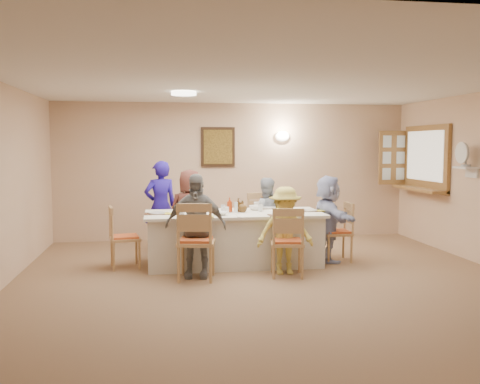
{
  "coord_description": "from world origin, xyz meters",
  "views": [
    {
      "loc": [
        -1.35,
        -6.27,
        1.73
      ],
      "look_at": [
        -0.2,
        1.4,
        1.05
      ],
      "focal_mm": 40.0,
      "sensor_mm": 36.0,
      "label": 1
    }
  ],
  "objects": [
    {
      "name": "plate_le",
      "position": [
        -1.4,
        1.33,
        0.77
      ],
      "size": [
        0.24,
        0.24,
        0.02
      ],
      "primitive_type": "cylinder",
      "color": "white",
      "rests_on": "dining_table"
    },
    {
      "name": "bowl_b",
      "position": [
        0.07,
        1.57,
        0.79
      ],
      "size": [
        0.23,
        0.23,
        0.07
      ],
      "primitive_type": "imported",
      "rotation": [
        0.0,
        0.0,
        -0.03
      ],
      "color": "white",
      "rests_on": "dining_table"
    },
    {
      "name": "shutter_door",
      "position": [
        2.95,
        3.16,
        1.5
      ],
      "size": [
        0.55,
        0.04,
        1.0
      ],
      "primitive_type": "cube",
      "color": "olive",
      "rests_on": "room_walls"
    },
    {
      "name": "plate_fl",
      "position": [
        -0.9,
        0.91,
        0.77
      ],
      "size": [
        0.26,
        0.26,
        0.02
      ],
      "primitive_type": "cylinder",
      "color": "white",
      "rests_on": "dining_table"
    },
    {
      "name": "napkin_br",
      "position": [
        0.48,
        1.7,
        0.77
      ],
      "size": [
        0.13,
        0.13,
        0.01
      ],
      "primitive_type": "cube",
      "color": "yellow",
      "rests_on": "dining_table"
    },
    {
      "name": "placemat_re",
      "position": [
        0.82,
        1.33,
        0.76
      ],
      "size": [
        0.34,
        0.25,
        0.01
      ],
      "primitive_type": "cube",
      "color": "#472B19",
      "rests_on": "dining_table"
    },
    {
      "name": "napkin_fl",
      "position": [
        -0.72,
        0.86,
        0.77
      ],
      "size": [
        0.15,
        0.15,
        0.01
      ],
      "primitive_type": "cube",
      "color": "yellow",
      "rests_on": "dining_table"
    },
    {
      "name": "napkin_re",
      "position": [
        1.0,
        1.28,
        0.77
      ],
      "size": [
        0.13,
        0.13,
        0.01
      ],
      "primitive_type": "cube",
      "color": "yellow",
      "rests_on": "dining_table"
    },
    {
      "name": "condiment_malt",
      "position": [
        -0.17,
        1.33,
        0.85
      ],
      "size": [
        0.18,
        0.18,
        0.17
      ],
      "primitive_type": "imported",
      "rotation": [
        0.0,
        0.0,
        0.17
      ],
      "color": "#4E3314",
      "rests_on": "dining_table"
    },
    {
      "name": "desk_fan",
      "position": [
        3.1,
        1.05,
        1.55
      ],
      "size": [
        0.3,
        0.3,
        0.28
      ],
      "primitive_type": null,
      "color": "#A5A5A8",
      "rests_on": "fan_shelf"
    },
    {
      "name": "placemat_fr",
      "position": [
        0.3,
        0.91,
        0.76
      ],
      "size": [
        0.34,
        0.25,
        0.01
      ],
      "primitive_type": "cube",
      "color": "#472B19",
      "rests_on": "dining_table"
    },
    {
      "name": "chair_front_right",
      "position": [
        0.3,
        0.53,
        0.47
      ],
      "size": [
        0.51,
        0.51,
        0.93
      ],
      "primitive_type": null,
      "rotation": [
        0.0,
        0.0,
        2.98
      ],
      "color": "tan",
      "rests_on": "ground"
    },
    {
      "name": "plate_br",
      "position": [
        0.3,
        1.75,
        0.77
      ],
      "size": [
        0.22,
        0.22,
        0.01
      ],
      "primitive_type": "cylinder",
      "color": "white",
      "rests_on": "dining_table"
    },
    {
      "name": "fan_shelf",
      "position": [
        3.13,
        1.05,
        1.4
      ],
      "size": [
        0.22,
        0.36,
        0.03
      ],
      "primitive_type": "cube",
      "color": "white",
      "rests_on": "room_walls"
    },
    {
      "name": "chair_left_end",
      "position": [
        -1.85,
        1.33,
        0.44
      ],
      "size": [
        0.49,
        0.49,
        0.88
      ],
      "primitive_type": null,
      "rotation": [
        0.0,
        0.0,
        1.74
      ],
      "color": "tan",
      "rests_on": "ground"
    },
    {
      "name": "napkin_bl",
      "position": [
        -0.72,
        1.7,
        0.77
      ],
      "size": [
        0.14,
        0.14,
        0.01
      ],
      "primitive_type": "cube",
      "color": "yellow",
      "rests_on": "dining_table"
    },
    {
      "name": "hatch_sill",
      "position": [
        3.09,
        2.4,
        0.97
      ],
      "size": [
        0.3,
        1.5,
        0.05
      ],
      "primitive_type": "cube",
      "color": "olive",
      "rests_on": "room_walls"
    },
    {
      "name": "room_walls",
      "position": [
        0.0,
        0.0,
        1.51
      ],
      "size": [
        7.0,
        7.0,
        7.0
      ],
      "color": "beige",
      "rests_on": "ground"
    },
    {
      "name": "plate_re",
      "position": [
        0.82,
        1.33,
        0.77
      ],
      "size": [
        0.24,
        0.24,
        0.01
      ],
      "primitive_type": "cylinder",
      "color": "white",
      "rests_on": "dining_table"
    },
    {
      "name": "placemat_br",
      "position": [
        0.3,
        1.75,
        0.76
      ],
      "size": [
        0.33,
        0.24,
        0.01
      ],
      "primitive_type": "cube",
      "color": "#472B19",
      "rests_on": "dining_table"
    },
    {
      "name": "diner_back_right",
      "position": [
        0.3,
        2.01,
        0.61
      ],
      "size": [
        0.63,
        0.51,
        1.22
      ],
      "primitive_type": "imported",
      "rotation": [
        0.0,
        0.0,
        3.1
      ],
      "color": "#949DAB",
      "rests_on": "ground"
    },
    {
      "name": "napkin_fr",
      "position": [
        0.48,
        0.86,
        0.77
      ],
      "size": [
        0.13,
        0.13,
        0.01
      ],
      "primitive_type": "cube",
      "color": "yellow",
      "rests_on": "dining_table"
    },
    {
      "name": "dining_table",
      "position": [
        -0.3,
        1.33,
        0.38
      ],
      "size": [
        2.55,
        1.08,
        0.76
      ],
      "primitive_type": "cube",
      "color": "silver",
      "rests_on": "ground"
    },
    {
      "name": "napkin_le",
      "position": [
        -1.22,
        1.28,
        0.77
      ],
      "size": [
        0.14,
        0.14,
        0.01
      ],
      "primitive_type": "cube",
      "color": "yellow",
      "rests_on": "dining_table"
    },
    {
      "name": "chair_back_right",
      "position": [
        0.3,
        2.13,
        0.48
      ],
      "size": [
        0.54,
        0.54,
        0.96
      ],
      "primitive_type": null,
      "rotation": [
        0.0,
        0.0,
        0.18
      ],
      "color": "tan",
      "rests_on": "ground"
    },
    {
      "name": "condiment_ketchup",
      "position": [
        -0.36,
        1.37,
        0.87
      ],
      "size": [
        0.11,
        0.11,
        0.21
      ],
      "primitive_type": "imported",
      "rotation": [
        0.0,
        0.0,
        -0.18
      ],
      "color": "#AB340E",
      "rests_on": "dining_table"
    },
    {
      "name": "chair_front_left",
      "position": [
        -0.9,
        0.53,
        0.51
      ],
      "size": [
        0.57,
        0.57,
        1.02
      ],
      "primitive_type": null,
      "rotation": [
        0.0,
        0.0,
        2.97
      ],
      "color": "tan",
      "rests_on": "ground"
    },
    {
      "name": "teacup_b",
      "position": [
        0.13,
        1.87,
        0.81
      ],
      "size": [
        0.12,
        0.12,
        0.09
      ],
      "primitive_type": "imported",
      "rotation": [
        0.0,
        0.0,
        -0.14
      ],
      "color": "white",
      "rests_on": "dining_table"
    },
    {
      "name": "placemat_bl",
      "position": [
        -0.9,
        1.75,
        0.76
      ],
      "size": [
        0.38,
        0.28,
        0.01
      ],
      "primitive_type": "cube",
      "color": "#472B19",
      "rests_on": "dining_table"
    },
    {
      "name": "plate_fr",
      "position": [
        0.3,
        0.91,
        0.77
      ],
      "size": [
        0.25,
        0.25,
        0.02
      ],
      "primitive_type": "cylinder",
      "color": "white",
      "rests_on": "dining_table"
    },
    {
      "name": "chair_right_end",
      "position": [
        1.25,
        1.33,
        0.44
      ],
      "size": [
        0.43,
        0.43,
        0.88
      ],
      "primitive_type": null,
      "rotation": [
        0.0,
        0.0,
        -1.57
      ],
      "color": "tan",
      "rests_on": "ground"
    },
    {
      "name": "caregiver",
      "position": [
        -1.35,
        2.48,
        0.74
      ],
      "size": [
        0.72,
        0.63,
        1.48
      ],
      "primitive_type": "imported",
      "rotation": [
        0.0,
        0.0,
        3.42
      ],
      "color": "#25169F",
      "rests_on": "ground"
    },
    {
      "name": "diner_front_right",
      "position": [
        0.3,
        0.65,
        0.59
      ],
      "size": [
        0.79,
        0.49,
        1.18
      ],
      "primitive_type": "imported",
      "rotation": [
        0.0,
        0.0,
        -0.03
      ],
      "color": "#DBC755",
      "rests_on": "ground"
    },
    {
      "name": "plate_bl",
      "position": [
        -0.9,
        1.75,
        0.77
      ],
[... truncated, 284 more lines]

